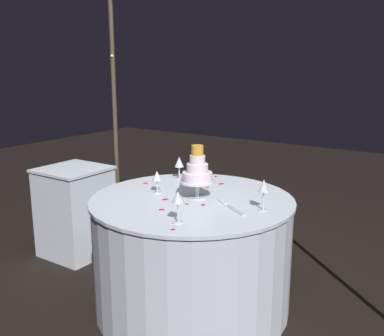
{
  "coord_description": "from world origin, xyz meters",
  "views": [
    {
      "loc": [
        1.44,
        -2.15,
        1.53
      ],
      "look_at": [
        0.0,
        0.0,
        0.92
      ],
      "focal_mm": 41.15,
      "sensor_mm": 36.0,
      "label": 1
    }
  ],
  "objects": [
    {
      "name": "rose_petal_1",
      "position": [
        0.22,
        -0.49,
        0.73
      ],
      "size": [
        0.03,
        0.03,
        0.0
      ],
      "primitive_type": "ellipsoid",
      "rotation": [
        0.0,
        0.0,
        0.87
      ],
      "color": "red",
      "rests_on": "main_table"
    },
    {
      "name": "wine_glass_0",
      "position": [
        0.18,
        -0.4,
        0.86
      ],
      "size": [
        0.07,
        0.07,
        0.17
      ],
      "color": "silver",
      "rests_on": "main_table"
    },
    {
      "name": "rose_petal_9",
      "position": [
        0.04,
        -0.12,
        0.73
      ],
      "size": [
        0.03,
        0.03,
        0.0
      ],
      "primitive_type": "ellipsoid",
      "rotation": [
        0.0,
        0.0,
        2.69
      ],
      "color": "red",
      "rests_on": "main_table"
    },
    {
      "name": "rose_petal_4",
      "position": [
        -0.12,
        -0.12,
        0.73
      ],
      "size": [
        0.04,
        0.05,
        0.0
      ],
      "primitive_type": "ellipsoid",
      "rotation": [
        0.0,
        0.0,
        1.03
      ],
      "color": "red",
      "rests_on": "main_table"
    },
    {
      "name": "rose_petal_5",
      "position": [
        -0.02,
        0.38,
        0.73
      ],
      "size": [
        0.04,
        0.05,
        0.0
      ],
      "primitive_type": "ellipsoid",
      "rotation": [
        0.0,
        0.0,
        4.13
      ],
      "color": "red",
      "rests_on": "main_table"
    },
    {
      "name": "main_table",
      "position": [
        0.0,
        0.0,
        0.36
      ],
      "size": [
        1.26,
        1.26,
        0.73
      ],
      "color": "silver",
      "rests_on": "ground"
    },
    {
      "name": "rose_petal_0",
      "position": [
        0.13,
        -0.08,
        0.73
      ],
      "size": [
        0.04,
        0.03,
        0.0
      ],
      "primitive_type": "ellipsoid",
      "rotation": [
        0.0,
        0.0,
        5.86
      ],
      "color": "red",
      "rests_on": "main_table"
    },
    {
      "name": "cake_knife",
      "position": [
        0.27,
        -0.03,
        0.73
      ],
      "size": [
        0.26,
        0.18,
        0.01
      ],
      "color": "silver",
      "rests_on": "main_table"
    },
    {
      "name": "wine_glass_3",
      "position": [
        -0.25,
        -0.03,
        0.83
      ],
      "size": [
        0.06,
        0.06,
        0.14
      ],
      "color": "silver",
      "rests_on": "main_table"
    },
    {
      "name": "rose_petal_7",
      "position": [
        -0.15,
        0.54,
        0.73
      ],
      "size": [
        0.04,
        0.03,
        0.0
      ],
      "primitive_type": "ellipsoid",
      "rotation": [
        0.0,
        0.0,
        2.78
      ],
      "color": "red",
      "rests_on": "main_table"
    },
    {
      "name": "rose_petal_6",
      "position": [
        -0.06,
        0.26,
        0.73
      ],
      "size": [
        0.05,
        0.04,
        0.0
      ],
      "primitive_type": "ellipsoid",
      "rotation": [
        0.0,
        0.0,
        0.44
      ],
      "color": "red",
      "rests_on": "main_table"
    },
    {
      "name": "rose_petal_3",
      "position": [
        -0.02,
        -0.28,
        0.73
      ],
      "size": [
        0.04,
        0.04,
        0.0
      ],
      "primitive_type": "ellipsoid",
      "rotation": [
        0.0,
        0.0,
        3.85
      ],
      "color": "red",
      "rests_on": "main_table"
    },
    {
      "name": "ground_plane",
      "position": [
        0.0,
        0.0,
        0.0
      ],
      "size": [
        12.0,
        12.0,
        0.0
      ],
      "primitive_type": "plane",
      "color": "black"
    },
    {
      "name": "rose_petal_8",
      "position": [
        -0.46,
        0.11,
        0.73
      ],
      "size": [
        0.04,
        0.04,
        0.0
      ],
      "primitive_type": "ellipsoid",
      "rotation": [
        0.0,
        0.0,
        0.85
      ],
      "color": "red",
      "rests_on": "main_table"
    },
    {
      "name": "wine_glass_2",
      "position": [
        0.46,
        0.03,
        0.86
      ],
      "size": [
        0.06,
        0.06,
        0.18
      ],
      "color": "silver",
      "rests_on": "main_table"
    },
    {
      "name": "tiered_cake",
      "position": [
        0.02,
        0.02,
        0.89
      ],
      "size": [
        0.22,
        0.22,
        0.33
      ],
      "color": "silver",
      "rests_on": "main_table"
    },
    {
      "name": "decorative_arch",
      "position": [
        0.0,
        0.51,
        1.38
      ],
      "size": [
        2.28,
        0.06,
        2.06
      ],
      "color": "#473D2D",
      "rests_on": "ground"
    },
    {
      "name": "wine_glass_1",
      "position": [
        -0.34,
        0.35,
        0.84
      ],
      "size": [
        0.07,
        0.07,
        0.16
      ],
      "color": "silver",
      "rests_on": "main_table"
    },
    {
      "name": "rose_petal_2",
      "position": [
        0.31,
        0.37,
        0.73
      ],
      "size": [
        0.03,
        0.04,
        0.0
      ],
      "primitive_type": "ellipsoid",
      "rotation": [
        0.0,
        0.0,
        4.82
      ],
      "color": "red",
      "rests_on": "main_table"
    },
    {
      "name": "side_table",
      "position": [
        -1.24,
        0.14,
        0.36
      ],
      "size": [
        0.49,
        0.49,
        0.73
      ],
      "color": "silver",
      "rests_on": "ground"
    }
  ]
}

